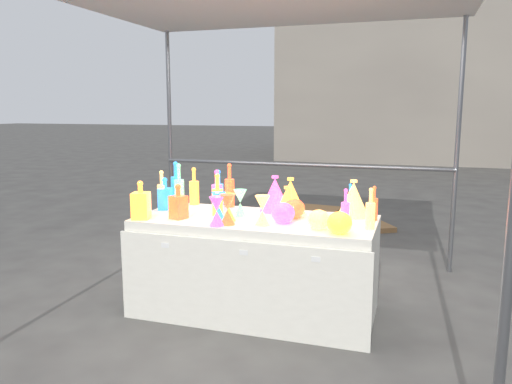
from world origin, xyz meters
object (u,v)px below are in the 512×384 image
(cardboard_box_closed, at_px, (316,224))
(decanter_0, at_px, (141,200))
(bottle_0, at_px, (194,186))
(hourglass_0, at_px, (227,210))
(globe_0, at_px, (339,224))
(lampshade_0, at_px, (287,201))
(display_table, at_px, (256,266))

(cardboard_box_closed, distance_m, decanter_0, 2.79)
(bottle_0, bearing_deg, decanter_0, -101.75)
(hourglass_0, height_order, globe_0, hourglass_0)
(hourglass_0, bearing_deg, lampshade_0, 55.62)
(cardboard_box_closed, xyz_separation_m, globe_0, (0.65, -2.58, 0.62))
(globe_0, bearing_deg, hourglass_0, 177.91)
(lampshade_0, bearing_deg, globe_0, -54.46)
(bottle_0, xyz_separation_m, decanter_0, (-0.14, -0.65, -0.02))
(globe_0, xyz_separation_m, lampshade_0, (-0.49, 0.49, 0.04))
(bottle_0, xyz_separation_m, lampshade_0, (0.87, -0.16, -0.05))
(bottle_0, distance_m, globe_0, 1.51)
(bottle_0, distance_m, hourglass_0, 0.84)
(decanter_0, height_order, lampshade_0, decanter_0)
(lampshade_0, bearing_deg, display_table, -143.58)
(cardboard_box_closed, xyz_separation_m, bottle_0, (-0.70, -1.92, 0.71))
(display_table, height_order, hourglass_0, hourglass_0)
(lampshade_0, bearing_deg, bottle_0, 160.01)
(bottle_0, bearing_deg, globe_0, -25.79)
(display_table, distance_m, bottle_0, 0.94)
(display_table, distance_m, lampshade_0, 0.56)
(display_table, height_order, globe_0, globe_0)
(decanter_0, distance_m, lampshade_0, 1.12)
(hourglass_0, height_order, lampshade_0, lampshade_0)
(cardboard_box_closed, distance_m, hourglass_0, 2.63)
(globe_0, relative_size, lampshade_0, 0.75)
(display_table, xyz_separation_m, globe_0, (0.68, -0.30, 0.44))
(bottle_0, height_order, decanter_0, bottle_0)
(cardboard_box_closed, relative_size, decanter_0, 1.88)
(globe_0, distance_m, lampshade_0, 0.69)
(cardboard_box_closed, xyz_separation_m, hourglass_0, (-0.15, -2.55, 0.66))
(cardboard_box_closed, height_order, hourglass_0, hourglass_0)
(cardboard_box_closed, distance_m, globe_0, 2.73)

